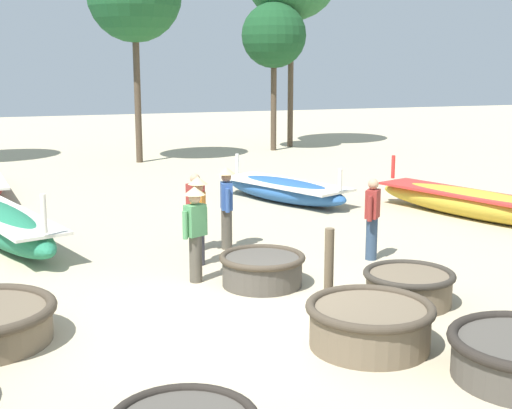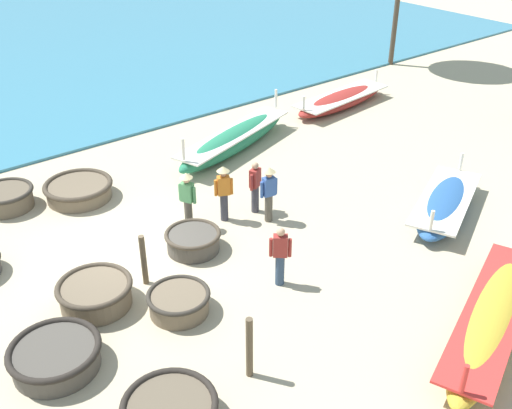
# 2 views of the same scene
# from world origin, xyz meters

# --- Properties ---
(ground_plane) EXTENTS (80.00, 80.00, 0.00)m
(ground_plane) POSITION_xyz_m (0.00, 0.00, 0.00)
(ground_plane) COLOR #BCAD8C
(coracle_center) EXTENTS (1.44, 1.44, 0.53)m
(coracle_center) POSITION_xyz_m (2.63, -0.25, 0.29)
(coracle_center) COLOR brown
(coracle_center) RESTS_ON ground
(coracle_tilted) EXTENTS (1.72, 1.72, 0.61)m
(coracle_tilted) POSITION_xyz_m (1.26, -1.60, 0.33)
(coracle_tilted) COLOR brown
(coracle_tilted) RESTS_ON ground
(coracle_far_right) EXTENTS (1.46, 1.46, 0.54)m
(coracle_far_right) POSITION_xyz_m (0.76, 1.36, 0.29)
(coracle_far_right) COLOR #4C473F
(coracle_far_right) RESTS_ON ground
(long_boat_green_hull) EXTENTS (2.88, 4.36, 1.10)m
(long_boat_green_hull) POSITION_xyz_m (3.67, 8.01, 0.32)
(long_boat_green_hull) COLOR #285693
(long_boat_green_hull) RESTS_ON ground
(long_boat_ochre_hull) EXTENTS (3.01, 5.73, 1.25)m
(long_boat_ochre_hull) POSITION_xyz_m (7.33, 4.62, 0.36)
(long_boat_ochre_hull) COLOR gold
(long_boat_ochre_hull) RESTS_ON ground
(fisherman_standing_right) EXTENTS (0.34, 0.49, 1.57)m
(fisherman_standing_right) POSITION_xyz_m (0.21, 3.84, 0.84)
(fisherman_standing_right) COLOR #383842
(fisherman_standing_right) RESTS_ON ground
(fisherman_hauling) EXTENTS (0.36, 0.52, 1.67)m
(fisherman_hauling) POSITION_xyz_m (0.84, 3.82, 0.96)
(fisherman_hauling) COLOR #4C473D
(fisherman_hauling) RESTS_ON ground
(fisherman_by_coracle) EXTENTS (0.36, 0.49, 1.67)m
(fisherman_by_coracle) POSITION_xyz_m (0.03, 2.88, 0.96)
(fisherman_by_coracle) COLOR #383842
(fisherman_by_coracle) RESTS_ON ground
(fisherman_standing_left) EXTENTS (0.48, 0.36, 1.67)m
(fisherman_standing_left) POSITION_xyz_m (-0.27, 1.89, 0.96)
(fisherman_standing_left) COLOR #4C473D
(fisherman_standing_left) RESTS_ON ground
(fisherman_crouching) EXTENTS (0.39, 0.42, 1.57)m
(fisherman_crouching) POSITION_xyz_m (3.25, 2.19, 0.84)
(fisherman_crouching) COLOR #2D425B
(fisherman_crouching) RESTS_ON ground
(mooring_post_mid_beach) EXTENTS (0.14, 0.14, 1.33)m
(mooring_post_mid_beach) POSITION_xyz_m (1.23, -0.31, 0.67)
(mooring_post_mid_beach) COLOR brown
(mooring_post_mid_beach) RESTS_ON ground
(tree_rightmost) EXTENTS (2.65, 2.65, 6.03)m
(tree_rightmost) POSITION_xyz_m (7.08, 18.39, 4.67)
(tree_rightmost) COLOR #4C3D2D
(tree_rightmost) RESTS_ON ground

